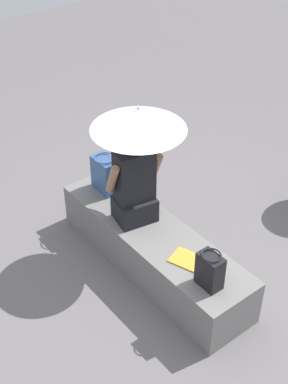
% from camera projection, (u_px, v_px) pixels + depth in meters
% --- Properties ---
extents(ground_plane, '(14.00, 14.00, 0.00)m').
position_uv_depth(ground_plane, '(153.00, 267.00, 4.96)').
color(ground_plane, '#605B5E').
extents(stone_bench, '(2.06, 0.55, 0.43)m').
position_uv_depth(stone_bench, '(153.00, 249.00, 4.83)').
color(stone_bench, slate).
rests_on(stone_bench, ground).
extents(person_seated, '(0.34, 0.50, 0.90)m').
position_uv_depth(person_seated, '(134.00, 182.00, 4.61)').
color(person_seated, black).
rests_on(person_seated, stone_bench).
extents(parasol, '(0.79, 0.79, 1.07)m').
position_uv_depth(parasol, '(138.00, 119.00, 4.34)').
color(parasol, '#B7B7BC').
rests_on(parasol, stone_bench).
extents(handbag_black, '(0.20, 0.15, 0.31)m').
position_uv_depth(handbag_black, '(210.00, 270.00, 4.10)').
color(handbag_black, black).
rests_on(handbag_black, stone_bench).
extents(tote_bag_canvas, '(0.26, 0.20, 0.36)m').
position_uv_depth(tote_bag_canvas, '(105.00, 174.00, 5.09)').
color(tote_bag_canvas, '#335184').
rests_on(tote_bag_canvas, stone_bench).
extents(magazine, '(0.33, 0.28, 0.01)m').
position_uv_depth(magazine, '(188.00, 260.00, 4.40)').
color(magazine, gold).
rests_on(magazine, stone_bench).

